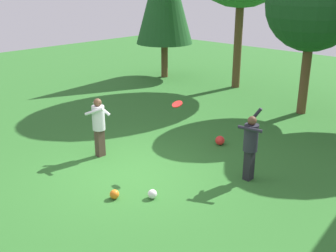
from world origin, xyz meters
TOP-DOWN VIEW (x-y plane):
  - ground_plane at (0.00, 0.00)m, footprint 40.00×40.00m
  - person_thrower at (2.29, 1.76)m, footprint 0.61×0.62m
  - person_catcher at (-1.45, 0.17)m, footprint 0.68×0.66m
  - frisbee at (0.56, 1.08)m, footprint 0.30×0.29m
  - ball_orange at (0.66, -1.08)m, footprint 0.21×0.21m
  - ball_white at (1.26, -0.49)m, footprint 0.21×0.21m
  - ball_red at (0.47, 3.07)m, footprint 0.28×0.28m
  - tree_center at (0.77, 7.59)m, footprint 3.16×3.16m

SIDE VIEW (x-z plane):
  - ground_plane at x=0.00m, z-range 0.00..0.00m
  - ball_white at x=1.26m, z-range 0.00..0.21m
  - ball_orange at x=0.66m, z-range 0.00..0.21m
  - ball_red at x=0.47m, z-range 0.00..0.28m
  - person_thrower at x=2.29m, z-range 0.07..1.85m
  - person_catcher at x=-1.45m, z-range 0.15..1.79m
  - frisbee at x=0.56m, z-range 1.63..1.76m
  - tree_center at x=0.77m, z-range 1.10..6.50m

